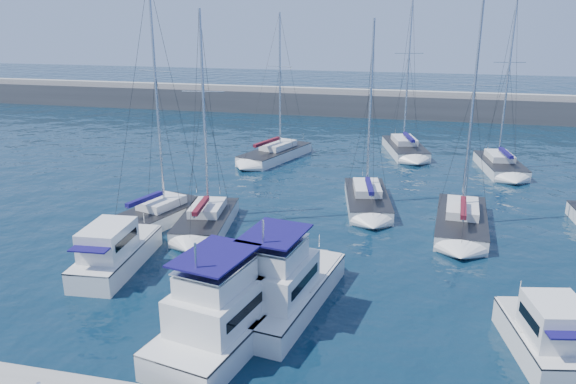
% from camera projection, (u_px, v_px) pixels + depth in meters
% --- Properties ---
extents(ground, '(220.00, 220.00, 0.00)m').
position_uv_depth(ground, '(313.00, 288.00, 28.94)').
color(ground, black).
rests_on(ground, ground).
extents(breakwater, '(160.00, 6.00, 4.45)m').
position_uv_depth(breakwater, '(383.00, 107.00, 76.81)').
color(breakwater, '#424244').
rests_on(breakwater, ground).
extents(motor_yacht_port_outer, '(3.02, 7.21, 3.20)m').
position_uv_depth(motor_yacht_port_outer, '(115.00, 254.00, 30.78)').
color(motor_yacht_port_outer, silver).
rests_on(motor_yacht_port_outer, ground).
extents(motor_yacht_port_inner, '(5.25, 9.96, 4.69)m').
position_uv_depth(motor_yacht_port_inner, '(229.00, 313.00, 24.33)').
color(motor_yacht_port_inner, silver).
rests_on(motor_yacht_port_inner, ground).
extents(motor_yacht_stbd_inner, '(4.67, 9.11, 4.69)m').
position_uv_depth(motor_yacht_stbd_inner, '(283.00, 288.00, 26.53)').
color(motor_yacht_stbd_inner, silver).
rests_on(motor_yacht_stbd_inner, ground).
extents(motor_yacht_stbd_outer, '(3.49, 5.81, 3.20)m').
position_uv_depth(motor_yacht_stbd_outer, '(547.00, 338.00, 22.84)').
color(motor_yacht_stbd_outer, silver).
rests_on(motor_yacht_stbd_outer, ground).
extents(sailboat_mid_a, '(4.95, 7.46, 16.05)m').
position_uv_depth(sailboat_mid_a, '(158.00, 214.00, 37.91)').
color(sailboat_mid_a, silver).
rests_on(sailboat_mid_a, ground).
extents(sailboat_mid_b, '(3.95, 7.44, 14.15)m').
position_uv_depth(sailboat_mid_b, '(206.00, 220.00, 36.87)').
color(sailboat_mid_b, silver).
rests_on(sailboat_mid_b, ground).
extents(sailboat_mid_c, '(4.32, 8.45, 13.55)m').
position_uv_depth(sailboat_mid_c, '(367.00, 199.00, 41.00)').
color(sailboat_mid_c, silver).
rests_on(sailboat_mid_c, ground).
extents(sailboat_mid_d, '(3.68, 8.79, 14.79)m').
position_uv_depth(sailboat_mid_d, '(461.00, 221.00, 36.74)').
color(sailboat_mid_d, silver).
rests_on(sailboat_mid_d, ground).
extents(sailboat_back_a, '(5.75, 9.33, 13.90)m').
position_uv_depth(sailboat_back_a, '(275.00, 154.00, 54.13)').
color(sailboat_back_a, silver).
rests_on(sailboat_back_a, ground).
extents(sailboat_back_b, '(5.11, 8.75, 15.62)m').
position_uv_depth(sailboat_back_b, '(405.00, 148.00, 56.29)').
color(sailboat_back_b, silver).
rests_on(sailboat_back_b, ground).
extents(sailboat_back_c, '(4.13, 7.87, 15.14)m').
position_uv_depth(sailboat_back_c, '(500.00, 165.00, 50.09)').
color(sailboat_back_c, silver).
rests_on(sailboat_back_c, ground).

